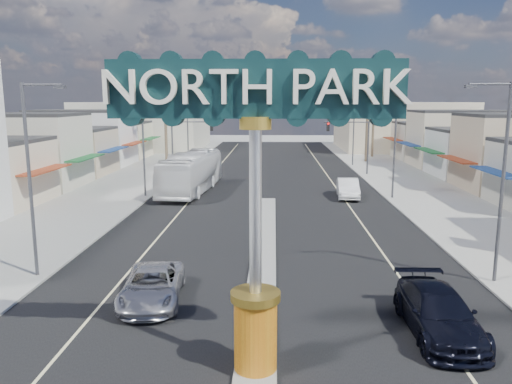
# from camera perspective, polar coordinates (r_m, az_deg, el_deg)

# --- Properties ---
(ground) EXTENTS (160.00, 160.00, 0.00)m
(ground) POSITION_cam_1_polar(r_m,az_deg,el_deg) (42.82, 1.35, -0.68)
(ground) COLOR gray
(ground) RESTS_ON ground
(road) EXTENTS (20.00, 120.00, 0.01)m
(road) POSITION_cam_1_polar(r_m,az_deg,el_deg) (42.82, 1.35, -0.67)
(road) COLOR black
(road) RESTS_ON ground
(median_island) EXTENTS (1.30, 30.00, 0.16)m
(median_island) POSITION_cam_1_polar(r_m,az_deg,el_deg) (27.26, 0.89, -6.95)
(median_island) COLOR gray
(median_island) RESTS_ON ground
(sidewalk_left) EXTENTS (8.00, 120.00, 0.12)m
(sidewalk_left) POSITION_cam_1_polar(r_m,az_deg,el_deg) (45.20, -16.70, -0.45)
(sidewalk_left) COLOR gray
(sidewalk_left) RESTS_ON ground
(sidewalk_right) EXTENTS (8.00, 120.00, 0.12)m
(sidewalk_right) POSITION_cam_1_polar(r_m,az_deg,el_deg) (44.87, 19.52, -0.69)
(sidewalk_right) COLOR gray
(sidewalk_right) RESTS_ON ground
(storefront_row_left) EXTENTS (12.00, 42.00, 6.00)m
(storefront_row_left) POSITION_cam_1_polar(r_m,az_deg,el_deg) (60.47, -21.93, 4.68)
(storefront_row_left) COLOR beige
(storefront_row_left) RESTS_ON ground
(storefront_row_right) EXTENTS (12.00, 42.00, 6.00)m
(storefront_row_right) POSITION_cam_1_polar(r_m,az_deg,el_deg) (60.05, 25.17, 4.41)
(storefront_row_right) COLOR #B7B29E
(storefront_row_right) RESTS_ON ground
(backdrop_far_left) EXTENTS (20.00, 20.00, 8.00)m
(backdrop_far_left) POSITION_cam_1_polar(r_m,az_deg,el_deg) (89.99, -12.52, 7.44)
(backdrop_far_left) COLOR #B7B29E
(backdrop_far_left) RESTS_ON ground
(backdrop_far_right) EXTENTS (20.00, 20.00, 8.00)m
(backdrop_far_right) POSITION_cam_1_polar(r_m,az_deg,el_deg) (89.73, 16.07, 7.27)
(backdrop_far_right) COLOR beige
(backdrop_far_right) RESTS_ON ground
(gateway_sign) EXTENTS (8.20, 1.50, 9.15)m
(gateway_sign) POSITION_cam_1_polar(r_m,az_deg,el_deg) (14.19, -0.07, 1.19)
(gateway_sign) COLOR #D15E10
(gateway_sign) RESTS_ON median_island
(traffic_signal_left) EXTENTS (5.09, 0.45, 6.00)m
(traffic_signal_left) POSITION_cam_1_polar(r_m,az_deg,el_deg) (56.99, -7.78, 6.31)
(traffic_signal_left) COLOR #47474C
(traffic_signal_left) RESTS_ON ground
(traffic_signal_right) EXTENTS (5.09, 0.45, 6.00)m
(traffic_signal_right) POSITION_cam_1_polar(r_m,az_deg,el_deg) (56.82, 10.91, 6.21)
(traffic_signal_right) COLOR #47474C
(traffic_signal_right) RESTS_ON ground
(streetlight_l_near) EXTENTS (2.03, 0.22, 9.00)m
(streetlight_l_near) POSITION_cam_1_polar(r_m,az_deg,el_deg) (24.80, -24.18, 2.21)
(streetlight_l_near) COLOR #47474C
(streetlight_l_near) RESTS_ON ground
(streetlight_l_mid) EXTENTS (2.03, 0.22, 9.00)m
(streetlight_l_mid) POSITION_cam_1_polar(r_m,az_deg,el_deg) (43.54, -12.57, 5.99)
(streetlight_l_mid) COLOR #47474C
(streetlight_l_mid) RESTS_ON ground
(streetlight_l_far) EXTENTS (2.03, 0.22, 9.00)m
(streetlight_l_far) POSITION_cam_1_polar(r_m,az_deg,el_deg) (65.03, -7.68, 7.50)
(streetlight_l_far) COLOR #47474C
(streetlight_l_far) RESTS_ON ground
(streetlight_r_near) EXTENTS (2.03, 0.22, 9.00)m
(streetlight_r_near) POSITION_cam_1_polar(r_m,az_deg,el_deg) (24.35, 26.09, 1.93)
(streetlight_r_near) COLOR #47474C
(streetlight_r_near) RESTS_ON ground
(streetlight_r_mid) EXTENTS (2.03, 0.22, 9.00)m
(streetlight_r_mid) POSITION_cam_1_polar(r_m,az_deg,el_deg) (43.29, 15.39, 5.84)
(streetlight_r_mid) COLOR #47474C
(streetlight_r_mid) RESTS_ON ground
(streetlight_r_far) EXTENTS (2.03, 0.22, 9.00)m
(streetlight_r_far) POSITION_cam_1_polar(r_m,az_deg,el_deg) (64.86, 10.96, 7.40)
(streetlight_r_far) COLOR #47474C
(streetlight_r_far) RESTS_ON ground
(palm_left_far) EXTENTS (2.60, 2.60, 13.10)m
(palm_left_far) POSITION_cam_1_polar(r_m,az_deg,el_deg) (63.57, -10.48, 13.16)
(palm_left_far) COLOR brown
(palm_left_far) RESTS_ON ground
(palm_right_mid) EXTENTS (2.60, 2.60, 12.10)m
(palm_right_mid) POSITION_cam_1_polar(r_m,az_deg,el_deg) (69.20, 12.76, 12.10)
(palm_right_mid) COLOR brown
(palm_right_mid) RESTS_ON ground
(palm_right_far) EXTENTS (2.60, 2.60, 14.10)m
(palm_right_far) POSITION_cam_1_polar(r_m,az_deg,el_deg) (75.54, 13.50, 13.25)
(palm_right_far) COLOR brown
(palm_right_far) RESTS_ON ground
(suv_left) EXTENTS (2.80, 5.26, 1.41)m
(suv_left) POSITION_cam_1_polar(r_m,az_deg,el_deg) (21.33, -11.78, -10.42)
(suv_left) COLOR #BBBABF
(suv_left) RESTS_ON ground
(suv_right) EXTENTS (2.28, 5.50, 1.59)m
(suv_right) POSITION_cam_1_polar(r_m,az_deg,el_deg) (19.33, 20.13, -12.80)
(suv_right) COLOR black
(suv_right) RESTS_ON ground
(car_parked_left) EXTENTS (2.14, 4.78, 1.59)m
(car_parked_left) POSITION_cam_1_polar(r_m,az_deg,el_deg) (43.99, -8.47, 0.56)
(car_parked_left) COLOR slate
(car_parked_left) RESTS_ON ground
(car_parked_right) EXTENTS (2.08, 5.07, 1.63)m
(car_parked_right) POSITION_cam_1_polar(r_m,az_deg,el_deg) (43.52, 10.46, 0.42)
(car_parked_right) COLOR white
(car_parked_right) RESTS_ON ground
(city_bus) EXTENTS (4.14, 13.18, 3.61)m
(city_bus) POSITION_cam_1_polar(r_m,az_deg,el_deg) (45.84, -7.39, 2.26)
(city_bus) COLOR white
(city_bus) RESTS_ON ground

